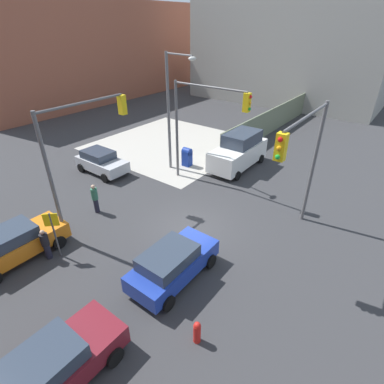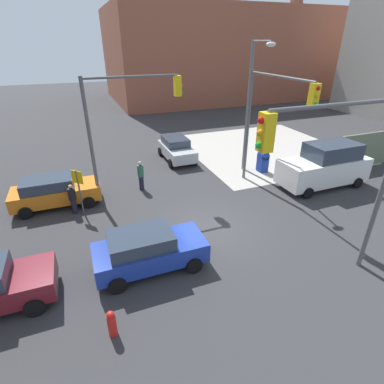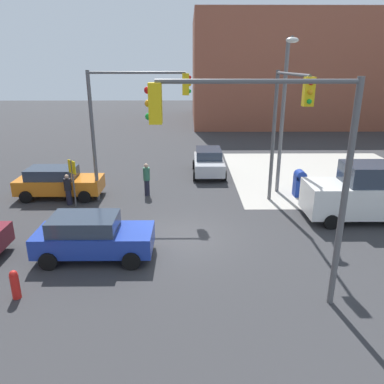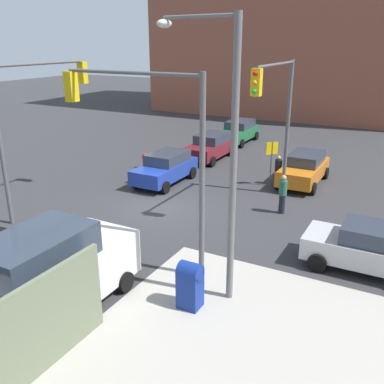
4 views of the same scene
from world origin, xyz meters
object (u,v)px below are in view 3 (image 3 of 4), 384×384
(van_white_delivery, at_px, (369,193))
(traffic_signal_ne_corner, at_px, (285,116))
(sedan_orange, at_px, (58,182))
(traffic_signal_se_corner, at_px, (272,151))
(mailbox_blue, at_px, (300,182))
(pedestrian_waiting, at_px, (68,189))
(fire_hydrant, at_px, (15,284))
(coupe_silver, at_px, (209,162))
(traffic_signal_nw_corner, at_px, (129,111))
(hatchback_blue, at_px, (92,236))
(pedestrian_crossing, at_px, (147,179))
(street_lamp_corner, at_px, (284,107))

(van_white_delivery, bearing_deg, traffic_signal_ne_corner, 170.03)
(sedan_orange, bearing_deg, traffic_signal_se_corner, -46.08)
(mailbox_blue, xyz_separation_m, sedan_orange, (-12.87, -0.04, 0.08))
(pedestrian_waiting, bearing_deg, van_white_delivery, -90.07)
(fire_hydrant, height_order, coupe_silver, coupe_silver)
(traffic_signal_nw_corner, relative_size, coupe_silver, 1.64)
(traffic_signal_nw_corner, height_order, hatchback_blue, traffic_signal_nw_corner)
(traffic_signal_ne_corner, distance_m, pedestrian_crossing, 7.96)
(street_lamp_corner, bearing_deg, coupe_silver, 133.73)
(traffic_signal_se_corner, height_order, van_white_delivery, traffic_signal_se_corner)
(fire_hydrant, bearing_deg, traffic_signal_nw_corner, 74.68)
(mailbox_blue, height_order, coupe_silver, coupe_silver)
(pedestrian_crossing, relative_size, pedestrian_waiting, 1.12)
(street_lamp_corner, distance_m, coupe_silver, 6.48)
(traffic_signal_ne_corner, relative_size, mailbox_blue, 4.55)
(hatchback_blue, relative_size, pedestrian_crossing, 2.38)
(traffic_signal_se_corner, relative_size, hatchback_blue, 1.54)
(mailbox_blue, height_order, van_white_delivery, van_white_delivery)
(pedestrian_waiting, bearing_deg, mailbox_blue, -76.32)
(street_lamp_corner, distance_m, pedestrian_waiting, 11.72)
(traffic_signal_se_corner, distance_m, pedestrian_waiting, 12.30)
(coupe_silver, height_order, van_white_delivery, van_white_delivery)
(fire_hydrant, bearing_deg, street_lamp_corner, 43.55)
(coupe_silver, xyz_separation_m, pedestrian_crossing, (-3.54, -4.00, 0.09))
(sedan_orange, bearing_deg, fire_hydrant, -79.65)
(traffic_signal_ne_corner, distance_m, street_lamp_corner, 3.03)
(fire_hydrant, height_order, sedan_orange, sedan_orange)
(sedan_orange, bearing_deg, mailbox_blue, 0.18)
(traffic_signal_ne_corner, bearing_deg, hatchback_blue, -152.02)
(traffic_signal_nw_corner, distance_m, traffic_signal_ne_corner, 7.40)
(sedan_orange, xyz_separation_m, pedestrian_waiting, (0.87, -1.16, -0.03))
(street_lamp_corner, height_order, hatchback_blue, street_lamp_corner)
(traffic_signal_nw_corner, xyz_separation_m, coupe_silver, (4.15, 4.70, -3.76))
(traffic_signal_se_corner, bearing_deg, street_lamp_corner, 74.80)
(fire_hydrant, bearing_deg, pedestrian_crossing, 72.30)
(fire_hydrant, distance_m, pedestrian_waiting, 8.05)
(traffic_signal_nw_corner, bearing_deg, coupe_silver, 48.54)
(traffic_signal_nw_corner, distance_m, hatchback_blue, 7.23)
(hatchback_blue, height_order, pedestrian_waiting, hatchback_blue)
(traffic_signal_ne_corner, height_order, pedestrian_waiting, traffic_signal_ne_corner)
(street_lamp_corner, relative_size, pedestrian_crossing, 4.51)
(traffic_signal_ne_corner, xyz_separation_m, street_lamp_corner, (0.64, 2.96, 0.08))
(mailbox_blue, distance_m, sedan_orange, 12.87)
(coupe_silver, relative_size, pedestrian_crossing, 2.23)
(hatchback_blue, distance_m, coupe_silver, 11.85)
(van_white_delivery, relative_size, pedestrian_waiting, 3.40)
(hatchback_blue, bearing_deg, fire_hydrant, -124.28)
(traffic_signal_se_corner, xyz_separation_m, street_lamp_corner, (2.70, 9.94, 0.07))
(traffic_signal_nw_corner, xyz_separation_m, pedestrian_waiting, (-3.18, -0.70, -3.78))
(street_lamp_corner, bearing_deg, van_white_delivery, -48.41)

